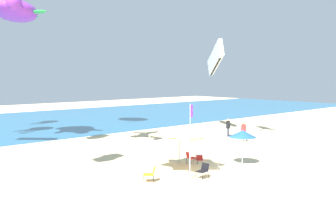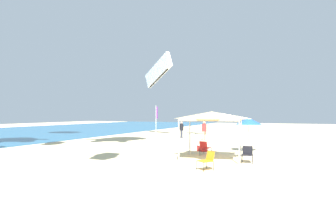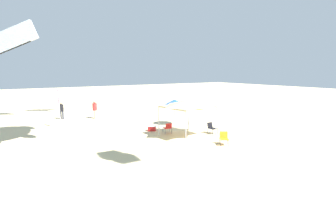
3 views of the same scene
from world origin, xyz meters
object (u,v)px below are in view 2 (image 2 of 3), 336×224
(folding_chair_near_cooler, at_px, (207,159))
(cooler_box, at_px, (202,148))
(banner_flag, at_px, (156,120))
(person_beachcomber, at_px, (182,128))
(beach_umbrella, at_px, (249,121))
(folding_chair_facing_ocean, at_px, (247,153))
(person_by_tent, at_px, (204,129))
(folding_chair_left_of_tent, at_px, (205,147))
(kite_parafoil_white, at_px, (158,71))
(canopy_tent, at_px, (212,116))

(folding_chair_near_cooler, relative_size, cooler_box, 1.10)
(banner_flag, bearing_deg, cooler_box, -130.50)
(cooler_box, relative_size, person_beachcomber, 0.44)
(folding_chair_near_cooler, xyz_separation_m, cooler_box, (5.80, 2.02, -0.27))
(person_beachcomber, bearing_deg, beach_umbrella, -169.07)
(folding_chair_facing_ocean, relative_size, person_beachcomber, 0.49)
(folding_chair_facing_ocean, distance_m, person_by_tent, 12.17)
(folding_chair_left_of_tent, distance_m, person_beachcomber, 11.87)
(folding_chair_left_of_tent, relative_size, person_beachcomber, 0.49)
(beach_umbrella, bearing_deg, person_by_tent, 36.79)
(beach_umbrella, distance_m, folding_chair_near_cooler, 7.03)
(cooler_box, relative_size, banner_flag, 0.23)
(folding_chair_left_of_tent, height_order, kite_parafoil_white, kite_parafoil_white)
(beach_umbrella, distance_m, kite_parafoil_white, 16.70)
(folding_chair_facing_ocean, xyz_separation_m, person_by_tent, (10.84, 5.51, 0.56))
(folding_chair_facing_ocean, height_order, cooler_box, folding_chair_facing_ocean)
(beach_umbrella, xyz_separation_m, folding_chair_left_of_tent, (-2.40, 2.25, -1.52))
(canopy_tent, relative_size, kite_parafoil_white, 0.68)
(folding_chair_facing_ocean, relative_size, person_by_tent, 0.46)
(beach_umbrella, distance_m, folding_chair_left_of_tent, 3.62)
(person_beachcomber, xyz_separation_m, kite_parafoil_white, (2.50, 3.91, 6.44))
(canopy_tent, xyz_separation_m, banner_flag, (7.74, 7.24, -0.39))
(cooler_box, xyz_separation_m, person_by_tent, (7.68, 2.15, 0.84))
(canopy_tent, bearing_deg, cooler_box, 26.91)
(kite_parafoil_white, bearing_deg, cooler_box, 164.05)
(person_beachcomber, bearing_deg, folding_chair_facing_ocean, -178.88)
(folding_chair_near_cooler, height_order, cooler_box, folding_chair_near_cooler)
(beach_umbrella, xyz_separation_m, folding_chair_facing_ocean, (-4.17, -0.53, -1.52))
(beach_umbrella, distance_m, person_beachcomber, 11.28)
(folding_chair_facing_ocean, xyz_separation_m, person_beachcomber, (12.24, 8.34, 0.51))
(folding_chair_near_cooler, bearing_deg, beach_umbrella, 119.75)
(person_beachcomber, bearing_deg, cooler_box, 175.58)
(folding_chair_facing_ocean, xyz_separation_m, banner_flag, (8.15, 9.21, 1.47))
(folding_chair_facing_ocean, bearing_deg, kite_parafoil_white, 124.48)
(person_by_tent, bearing_deg, kite_parafoil_white, 79.17)
(cooler_box, bearing_deg, beach_umbrella, -70.35)
(person_beachcomber, bearing_deg, banner_flag, 134.90)
(canopy_tent, bearing_deg, folding_chair_left_of_tent, 30.63)
(folding_chair_near_cooler, height_order, person_beachcomber, person_beachcomber)
(beach_umbrella, relative_size, person_by_tent, 1.26)
(beach_umbrella, bearing_deg, banner_flag, 65.37)
(folding_chair_near_cooler, distance_m, person_beachcomber, 16.45)
(canopy_tent, distance_m, folding_chair_left_of_tent, 2.44)
(folding_chair_near_cooler, relative_size, person_by_tent, 0.46)
(person_by_tent, bearing_deg, banner_flag, 145.19)
(person_by_tent, bearing_deg, cooler_box, -145.16)
(canopy_tent, relative_size, folding_chair_facing_ocean, 4.24)
(kite_parafoil_white, bearing_deg, person_by_tent, -173.52)
(folding_chair_facing_ocean, distance_m, banner_flag, 12.39)
(canopy_tent, height_order, folding_chair_near_cooler, canopy_tent)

